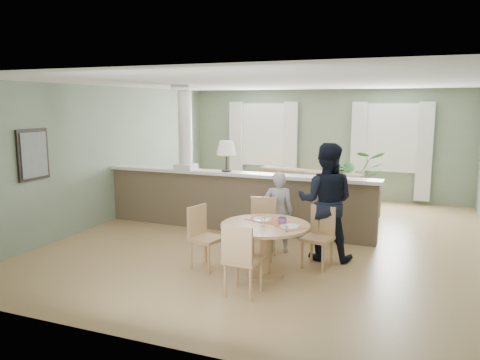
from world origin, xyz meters
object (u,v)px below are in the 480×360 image
at_px(chair_side, 203,234).
at_px(man_person, 326,202).
at_px(dining_table, 266,235).
at_px(chair_far_man, 320,234).
at_px(chair_far_boy, 262,225).
at_px(houseplant, 355,181).
at_px(chair_near, 241,257).
at_px(child_person, 278,212).
at_px(sofa, 298,193).

distance_m(chair_side, man_person, 1.91).
distance_m(dining_table, chair_far_man, 0.91).
bearing_deg(dining_table, chair_side, 179.89).
bearing_deg(chair_far_boy, houseplant, 68.49).
distance_m(chair_far_boy, chair_near, 1.53).
bearing_deg(chair_near, chair_far_boy, -77.57).
bearing_deg(dining_table, chair_near, -94.51).
bearing_deg(man_person, dining_table, 55.34).
height_order(houseplant, child_person, houseplant).
height_order(chair_near, chair_side, chair_near).
bearing_deg(child_person, sofa, -96.44).
bearing_deg(child_person, chair_near, 79.20).
bearing_deg(dining_table, sofa, 97.71).
distance_m(chair_near, man_person, 1.96).
height_order(dining_table, chair_side, chair_side).
distance_m(houseplant, chair_far_man, 3.81).
distance_m(chair_far_boy, chair_side, 0.98).
height_order(sofa, man_person, man_person).
distance_m(sofa, man_person, 2.90).
xyz_separation_m(chair_near, child_person, (-0.10, 1.88, 0.14)).
bearing_deg(houseplant, man_person, -89.23).
xyz_separation_m(chair_far_man, chair_near, (-0.66, -1.45, 0.03)).
bearing_deg(man_person, houseplant, -93.51).
distance_m(houseplant, chair_near, 5.30).
xyz_separation_m(houseplant, chair_side, (-1.51, -4.48, -0.18)).
bearing_deg(dining_table, chair_far_boy, 112.35).
height_order(chair_far_boy, chair_near, chair_far_boy).
bearing_deg(chair_far_man, child_person, 162.43).
distance_m(chair_side, child_person, 1.37).
distance_m(chair_far_boy, child_person, 0.42).
distance_m(chair_near, child_person, 1.89).
bearing_deg(man_person, child_person, -9.78).
relative_size(sofa, chair_far_boy, 3.40).
distance_m(houseplant, chair_side, 4.73).
height_order(dining_table, chair_far_boy, chair_far_boy).
distance_m(sofa, chair_far_boy, 2.95).
height_order(chair_far_boy, chair_side, chair_far_boy).
distance_m(sofa, chair_near, 4.47).
xyz_separation_m(chair_far_man, child_person, (-0.76, 0.43, 0.16)).
bearing_deg(dining_table, chair_far_man, 48.58).
bearing_deg(chair_far_boy, chair_near, -89.51).
bearing_deg(houseplant, chair_far_boy, -102.93).
height_order(chair_near, child_person, child_person).
bearing_deg(chair_near, dining_table, -91.16).
relative_size(houseplant, chair_far_man, 1.54).
xyz_separation_m(chair_far_boy, chair_side, (-0.65, -0.73, -0.02)).
bearing_deg(chair_side, man_person, -42.05).
bearing_deg(houseplant, dining_table, -97.11).
height_order(chair_side, man_person, man_person).
distance_m(sofa, chair_far_man, 3.19).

